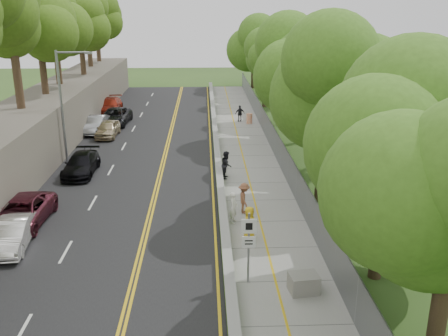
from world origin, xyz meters
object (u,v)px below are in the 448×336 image
at_px(streetlight, 64,99).
at_px(painter_0, 249,223).
at_px(concrete_block, 304,283).
at_px(car_1, 13,234).
at_px(construction_barrel, 249,119).
at_px(car_2, 22,213).
at_px(person_far, 240,114).
at_px(signpost, 249,241).

height_order(streetlight, painter_0, streetlight).
bearing_deg(painter_0, streetlight, 52.26).
distance_m(concrete_block, car_1, 13.67).
height_order(concrete_block, car_1, car_1).
distance_m(construction_barrel, concrete_block, 29.38).
bearing_deg(car_1, painter_0, -3.23).
bearing_deg(car_2, concrete_block, -25.11).
bearing_deg(car_1, person_far, 58.67).
bearing_deg(concrete_block, streetlight, 127.51).
height_order(concrete_block, person_far, person_far).
relative_size(construction_barrel, car_2, 0.19).
distance_m(car_2, painter_0, 11.77).
relative_size(signpost, car_2, 0.61).
bearing_deg(construction_barrel, person_far, 133.75).
bearing_deg(painter_0, car_2, 89.63).
height_order(concrete_block, painter_0, painter_0).
distance_m(concrete_block, person_far, 30.27).
bearing_deg(concrete_block, signpost, 159.94).
bearing_deg(person_far, car_2, 50.16).
bearing_deg(streetlight, concrete_block, -52.49).
height_order(car_1, person_far, person_far).
distance_m(streetlight, construction_barrel, 18.71).
bearing_deg(painter_0, concrete_block, -150.21).
distance_m(car_1, person_far, 28.78).
height_order(car_2, painter_0, painter_0).
xyz_separation_m(concrete_block, painter_0, (-1.75, 4.80, 0.46)).
distance_m(signpost, car_2, 12.79).
height_order(signpost, person_far, signpost).
xyz_separation_m(construction_barrel, car_1, (-13.39, -25.02, 0.17)).
height_order(construction_barrel, car_2, car_2).
bearing_deg(person_far, painter_0, 76.07).
height_order(streetlight, car_1, streetlight).
bearing_deg(painter_0, car_1, 102.01).
bearing_deg(person_far, car_1, 53.25).
bearing_deg(construction_barrel, car_1, -118.15).
bearing_deg(car_2, streetlight, 93.84).
bearing_deg(car_1, streetlight, 87.57).
relative_size(car_2, person_far, 3.18).
relative_size(signpost, concrete_block, 2.73).
distance_m(signpost, painter_0, 4.18).
bearing_deg(signpost, streetlight, 124.08).
relative_size(construction_barrel, person_far, 0.61).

